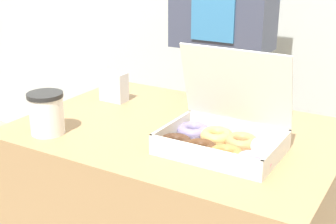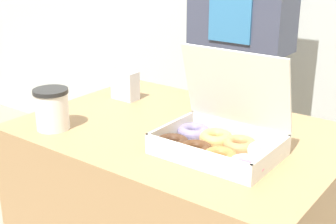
# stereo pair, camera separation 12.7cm
# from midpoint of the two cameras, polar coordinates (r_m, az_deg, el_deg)

# --- Properties ---
(donut_box) EXTENTS (0.33, 0.23, 0.26)m
(donut_box) POSITION_cam_midpoint_polar(r_m,az_deg,el_deg) (1.22, 3.71, -3.16)
(donut_box) COLOR silver
(donut_box) RESTS_ON table
(coffee_cup) EXTENTS (0.10, 0.10, 0.12)m
(coffee_cup) POSITION_cam_midpoint_polar(r_m,az_deg,el_deg) (1.38, -17.17, -0.18)
(coffee_cup) COLOR silver
(coffee_cup) RESTS_ON table
(napkin_holder) EXTENTS (0.09, 0.05, 0.10)m
(napkin_holder) POSITION_cam_midpoint_polar(r_m,az_deg,el_deg) (1.63, -8.86, 3.03)
(napkin_holder) COLOR silver
(napkin_holder) RESTS_ON table
(person_customer) EXTENTS (0.40, 0.22, 1.62)m
(person_customer) POSITION_cam_midpoint_polar(r_m,az_deg,el_deg) (1.92, 4.70, 9.13)
(person_customer) COLOR gray
(person_customer) RESTS_ON ground_plane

